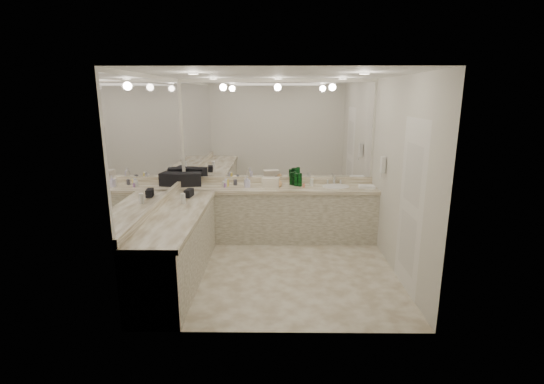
{
  "coord_description": "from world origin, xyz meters",
  "views": [
    {
      "loc": [
        -0.03,
        -5.05,
        2.36
      ],
      "look_at": [
        -0.08,
        0.4,
        1.01
      ],
      "focal_mm": 26.0,
      "sensor_mm": 36.0,
      "label": 1
    }
  ],
  "objects_px": {
    "black_toiletry_bag": "(189,179)",
    "soap_bottle_c": "(279,182)",
    "hand_towel": "(367,187)",
    "sink": "(336,187)",
    "soap_bottle_a": "(246,181)",
    "wall_phone": "(383,165)",
    "cream_cosmetic_case": "(271,182)",
    "soap_bottle_b": "(247,182)"
  },
  "relations": [
    {
      "from": "black_toiletry_bag",
      "to": "cream_cosmetic_case",
      "type": "distance_m",
      "value": 1.35
    },
    {
      "from": "soap_bottle_c",
      "to": "cream_cosmetic_case",
      "type": "bearing_deg",
      "value": -169.6
    },
    {
      "from": "black_toiletry_bag",
      "to": "hand_towel",
      "type": "distance_m",
      "value": 2.89
    },
    {
      "from": "black_toiletry_bag",
      "to": "soap_bottle_c",
      "type": "xyz_separation_m",
      "value": [
        1.47,
        -0.08,
        -0.04
      ]
    },
    {
      "from": "hand_towel",
      "to": "soap_bottle_c",
      "type": "xyz_separation_m",
      "value": [
        -1.41,
        0.06,
        0.06
      ]
    },
    {
      "from": "cream_cosmetic_case",
      "to": "hand_towel",
      "type": "distance_m",
      "value": 1.55
    },
    {
      "from": "wall_phone",
      "to": "soap_bottle_a",
      "type": "xyz_separation_m",
      "value": [
        -2.08,
        0.49,
        -0.36
      ]
    },
    {
      "from": "sink",
      "to": "soap_bottle_b",
      "type": "height_order",
      "value": "soap_bottle_b"
    },
    {
      "from": "hand_towel",
      "to": "soap_bottle_b",
      "type": "distance_m",
      "value": 1.93
    },
    {
      "from": "cream_cosmetic_case",
      "to": "hand_towel",
      "type": "bearing_deg",
      "value": 7.31
    },
    {
      "from": "wall_phone",
      "to": "soap_bottle_a",
      "type": "height_order",
      "value": "wall_phone"
    },
    {
      "from": "wall_phone",
      "to": "cream_cosmetic_case",
      "type": "distance_m",
      "value": 1.77
    },
    {
      "from": "sink",
      "to": "hand_towel",
      "type": "relative_size",
      "value": 1.78
    },
    {
      "from": "soap_bottle_b",
      "to": "soap_bottle_c",
      "type": "height_order",
      "value": "soap_bottle_b"
    },
    {
      "from": "cream_cosmetic_case",
      "to": "soap_bottle_c",
      "type": "bearing_deg",
      "value": 19.23
    },
    {
      "from": "soap_bottle_a",
      "to": "soap_bottle_b",
      "type": "relative_size",
      "value": 1.0
    },
    {
      "from": "cream_cosmetic_case",
      "to": "soap_bottle_c",
      "type": "distance_m",
      "value": 0.13
    },
    {
      "from": "wall_phone",
      "to": "soap_bottle_c",
      "type": "distance_m",
      "value": 1.65
    },
    {
      "from": "black_toiletry_bag",
      "to": "soap_bottle_a",
      "type": "relative_size",
      "value": 2.09
    },
    {
      "from": "hand_towel",
      "to": "soap_bottle_b",
      "type": "bearing_deg",
      "value": 179.12
    },
    {
      "from": "black_toiletry_bag",
      "to": "soap_bottle_b",
      "type": "xyz_separation_m",
      "value": [
        0.97,
        -0.11,
        -0.02
      ]
    },
    {
      "from": "black_toiletry_bag",
      "to": "soap_bottle_a",
      "type": "height_order",
      "value": "black_toiletry_bag"
    },
    {
      "from": "cream_cosmetic_case",
      "to": "soap_bottle_a",
      "type": "height_order",
      "value": "soap_bottle_a"
    },
    {
      "from": "wall_phone",
      "to": "soap_bottle_c",
      "type": "xyz_separation_m",
      "value": [
        -1.54,
        0.48,
        -0.37
      ]
    },
    {
      "from": "soap_bottle_a",
      "to": "hand_towel",
      "type": "bearing_deg",
      "value": -2.19
    },
    {
      "from": "sink",
      "to": "soap_bottle_a",
      "type": "height_order",
      "value": "soap_bottle_a"
    },
    {
      "from": "sink",
      "to": "black_toiletry_bag",
      "type": "bearing_deg",
      "value": 178.55
    },
    {
      "from": "black_toiletry_bag",
      "to": "soap_bottle_a",
      "type": "distance_m",
      "value": 0.94
    },
    {
      "from": "cream_cosmetic_case",
      "to": "black_toiletry_bag",
      "type": "bearing_deg",
      "value": -175.54
    },
    {
      "from": "hand_towel",
      "to": "soap_bottle_c",
      "type": "height_order",
      "value": "soap_bottle_c"
    },
    {
      "from": "black_toiletry_bag",
      "to": "soap_bottle_b",
      "type": "height_order",
      "value": "black_toiletry_bag"
    },
    {
      "from": "sink",
      "to": "soap_bottle_c",
      "type": "distance_m",
      "value": 0.94
    },
    {
      "from": "sink",
      "to": "soap_bottle_a",
      "type": "xyz_separation_m",
      "value": [
        -1.47,
        -0.01,
        0.1
      ]
    },
    {
      "from": "cream_cosmetic_case",
      "to": "hand_towel",
      "type": "xyz_separation_m",
      "value": [
        1.54,
        -0.04,
        -0.06
      ]
    },
    {
      "from": "wall_phone",
      "to": "hand_towel",
      "type": "xyz_separation_m",
      "value": [
        -0.12,
        0.42,
        -0.43
      ]
    },
    {
      "from": "soap_bottle_c",
      "to": "hand_towel",
      "type": "bearing_deg",
      "value": -2.62
    },
    {
      "from": "hand_towel",
      "to": "soap_bottle_b",
      "type": "height_order",
      "value": "soap_bottle_b"
    },
    {
      "from": "wall_phone",
      "to": "cream_cosmetic_case",
      "type": "height_order",
      "value": "wall_phone"
    },
    {
      "from": "soap_bottle_a",
      "to": "soap_bottle_b",
      "type": "bearing_deg",
      "value": -57.15
    },
    {
      "from": "sink",
      "to": "soap_bottle_c",
      "type": "relative_size",
      "value": 2.88
    },
    {
      "from": "wall_phone",
      "to": "hand_towel",
      "type": "height_order",
      "value": "wall_phone"
    },
    {
      "from": "sink",
      "to": "soap_bottle_c",
      "type": "height_order",
      "value": "soap_bottle_c"
    }
  ]
}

